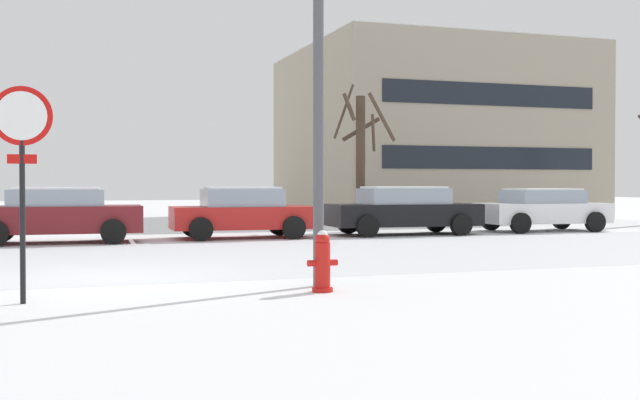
# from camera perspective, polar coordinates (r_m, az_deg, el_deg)

# --- Properties ---
(ground_plane) EXTENTS (120.00, 120.00, 0.00)m
(ground_plane) POSITION_cam_1_polar(r_m,az_deg,el_deg) (13.23, -15.00, -5.50)
(ground_plane) COLOR white
(road_surface) EXTENTS (80.00, 8.22, 0.00)m
(road_surface) POSITION_cam_1_polar(r_m,az_deg,el_deg) (16.32, -15.73, -4.23)
(road_surface) COLOR silver
(road_surface) RESTS_ON ground
(stop_sign) EXTENTS (0.76, 0.13, 2.78)m
(stop_sign) POSITION_cam_1_polar(r_m,az_deg,el_deg) (10.74, -20.74, 3.34)
(stop_sign) COLOR black
(stop_sign) RESTS_ON ground
(fire_hydrant) EXTENTS (0.44, 0.30, 0.87)m
(fire_hydrant) POSITION_cam_1_polar(r_m,az_deg,el_deg) (11.17, 0.18, -4.42)
(fire_hydrant) COLOR red
(fire_hydrant) RESTS_ON ground
(street_lamp) EXTENTS (1.51, 0.36, 6.39)m
(street_lamp) POSITION_cam_1_polar(r_m,az_deg,el_deg) (12.03, 0.96, 12.19)
(street_lamp) COLOR #4C4F54
(street_lamp) RESTS_ON ground
(parked_car_maroon) EXTENTS (4.33, 2.14, 1.43)m
(parked_car_maroon) POSITION_cam_1_polar(r_m,az_deg,el_deg) (21.39, -18.51, -0.99)
(parked_car_maroon) COLOR maroon
(parked_car_maroon) RESTS_ON ground
(parked_car_red) EXTENTS (3.99, 2.10, 1.44)m
(parked_car_red) POSITION_cam_1_polar(r_m,az_deg,el_deg) (22.19, -5.65, -0.87)
(parked_car_red) COLOR red
(parked_car_red) RESTS_ON ground
(parked_car_black) EXTENTS (4.57, 2.14, 1.44)m
(parked_car_black) POSITION_cam_1_polar(r_m,az_deg,el_deg) (23.75, 6.06, -0.72)
(parked_car_black) COLOR black
(parked_car_black) RESTS_ON ground
(parked_car_white) EXTENTS (4.15, 2.20, 1.38)m
(parked_car_white) POSITION_cam_1_polar(r_m,az_deg,el_deg) (26.30, 15.75, -0.63)
(parked_car_white) COLOR white
(parked_car_white) RESTS_ON ground
(tree_far_right) EXTENTS (2.07, 2.08, 4.80)m
(tree_far_right) POSITION_cam_1_polar(r_m,az_deg,el_deg) (25.24, 2.99, 3.31)
(tree_far_right) COLOR #423326
(tree_far_right) RESTS_ON ground
(building_far_right) EXTENTS (12.07, 11.31, 7.79)m
(building_far_right) POSITION_cam_1_polar(r_m,az_deg,el_deg) (37.64, 7.88, 4.78)
(building_far_right) COLOR #9E937F
(building_far_right) RESTS_ON ground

